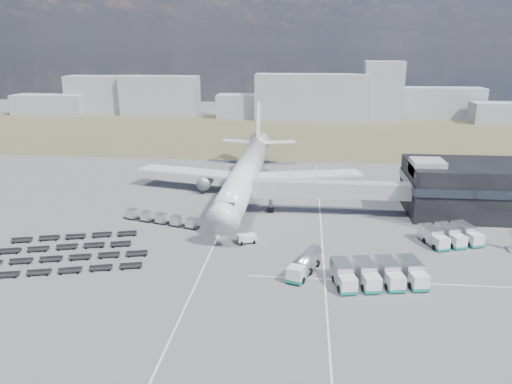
# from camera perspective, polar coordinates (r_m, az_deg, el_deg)

# --- Properties ---
(ground) EXTENTS (420.00, 420.00, 0.00)m
(ground) POSITION_cam_1_polar(r_m,az_deg,el_deg) (81.11, -3.77, -6.87)
(ground) COLOR #565659
(ground) RESTS_ON ground
(grass_strip) EXTENTS (420.00, 90.00, 0.01)m
(grass_strip) POSITION_cam_1_polar(r_m,az_deg,el_deg) (186.53, 1.77, 6.71)
(grass_strip) COLOR brown
(grass_strip) RESTS_ON ground
(lane_markings) EXTENTS (47.12, 110.00, 0.01)m
(lane_markings) POSITION_cam_1_polar(r_m,az_deg,el_deg) (82.91, 3.29, -6.32)
(lane_markings) COLOR silver
(lane_markings) RESTS_ON ground
(terminal) EXTENTS (30.40, 16.40, 11.00)m
(terminal) POSITION_cam_1_polar(r_m,az_deg,el_deg) (106.86, 24.69, 0.44)
(terminal) COLOR black
(terminal) RESTS_ON ground
(jet_bridge) EXTENTS (30.30, 3.80, 7.05)m
(jet_bridge) POSITION_cam_1_polar(r_m,az_deg,el_deg) (97.65, 7.40, 0.31)
(jet_bridge) COLOR #939399
(jet_bridge) RESTS_ON ground
(airliner) EXTENTS (51.59, 64.53, 17.62)m
(airliner) POSITION_cam_1_polar(r_m,az_deg,el_deg) (109.80, -1.07, 2.42)
(airliner) COLOR silver
(airliner) RESTS_ON ground
(skyline) EXTENTS (286.17, 25.85, 24.88)m
(skyline) POSITION_cam_1_polar(r_m,az_deg,el_deg) (226.15, 0.62, 10.62)
(skyline) COLOR #9296A0
(skyline) RESTS_ON ground
(fuel_tanker) EXTENTS (5.33, 9.26, 2.92)m
(fuel_tanker) POSITION_cam_1_polar(r_m,az_deg,el_deg) (73.79, 5.57, -8.17)
(fuel_tanker) COLOR silver
(fuel_tanker) RESTS_ON ground
(pushback_tug) EXTENTS (3.55, 2.77, 1.42)m
(pushback_tug) POSITION_cam_1_polar(r_m,az_deg,el_deg) (84.29, -1.04, -5.37)
(pushback_tug) COLOR silver
(pushback_tug) RESTS_ON ground
(catering_truck) EXTENTS (3.10, 5.79, 2.53)m
(catering_truck) POSITION_cam_1_polar(r_m,az_deg,el_deg) (113.37, 5.47, 0.71)
(catering_truck) COLOR silver
(catering_truck) RESTS_ON ground
(service_trucks_near) EXTENTS (13.32, 8.97, 2.72)m
(service_trucks_near) POSITION_cam_1_polar(r_m,az_deg,el_deg) (72.47, 13.79, -9.07)
(service_trucks_near) COLOR silver
(service_trucks_near) RESTS_ON ground
(service_trucks_far) EXTENTS (10.15, 8.84, 2.60)m
(service_trucks_far) POSITION_cam_1_polar(r_m,az_deg,el_deg) (89.93, 21.34, -4.65)
(service_trucks_far) COLOR silver
(service_trucks_far) RESTS_ON ground
(uld_row) EXTENTS (15.48, 6.21, 1.72)m
(uld_row) POSITION_cam_1_polar(r_m,az_deg,el_deg) (94.55, -10.83, -2.97)
(uld_row) COLOR black
(uld_row) RESTS_ON ground
(baggage_dollies) EXTENTS (27.10, 21.10, 0.78)m
(baggage_dollies) POSITION_cam_1_polar(r_m,az_deg,el_deg) (85.32, -21.16, -6.52)
(baggage_dollies) COLOR black
(baggage_dollies) RESTS_ON ground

